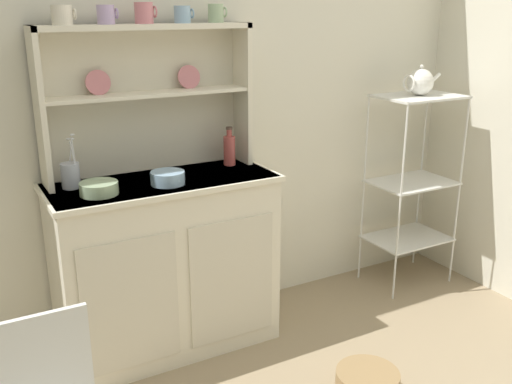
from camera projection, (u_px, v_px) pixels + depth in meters
name	position (u px, v px, depth m)	size (l,w,h in m)	color
wall_back	(194.00, 82.00, 2.86)	(3.84, 0.05, 2.50)	silver
hutch_cabinet	(166.00, 264.00, 2.77)	(1.04, 0.45, 0.86)	silver
hutch_shelf_unit	(145.00, 88.00, 2.65)	(0.97, 0.18, 0.68)	beige
bakers_rack	(413.00, 172.00, 3.38)	(0.47, 0.33, 1.13)	silver
cup_cream_0	(62.00, 15.00, 2.36)	(0.10, 0.08, 0.08)	silver
cup_lilac_1	(106.00, 14.00, 2.44)	(0.09, 0.07, 0.08)	#B79ECC
cup_rose_2	(144.00, 13.00, 2.52)	(0.09, 0.08, 0.09)	#D17A84
cup_sky_3	(183.00, 14.00, 2.60)	(0.09, 0.07, 0.08)	#8EB2D1
cup_sage_4	(216.00, 13.00, 2.68)	(0.09, 0.07, 0.08)	#9EB78E
bowl_mixing_large	(99.00, 188.00, 2.43)	(0.16, 0.16, 0.05)	#9EB78E
bowl_floral_medium	(168.00, 178.00, 2.57)	(0.15, 0.15, 0.06)	#8EB2D1
jam_bottle	(229.00, 149.00, 2.87)	(0.06, 0.06, 0.19)	#B74C47
utensil_jar	(71.00, 175.00, 2.51)	(0.08, 0.08, 0.24)	#B2B7C6
porcelain_teapot	(420.00, 82.00, 3.22)	(0.24, 0.15, 0.17)	white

